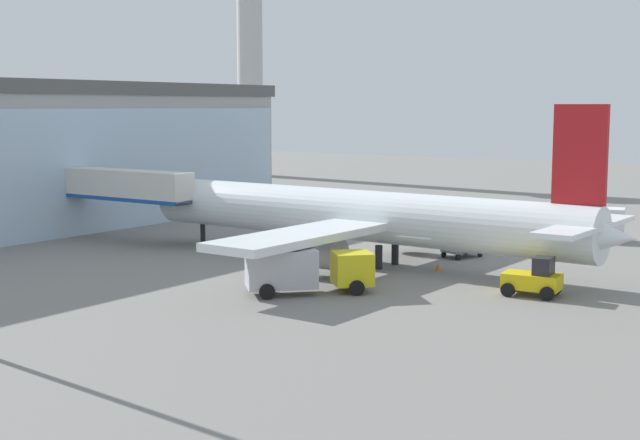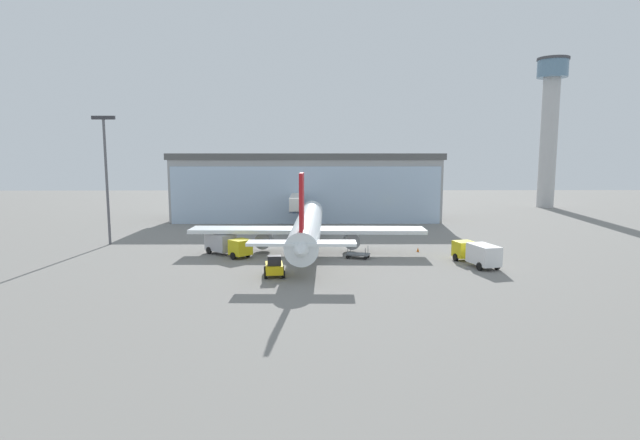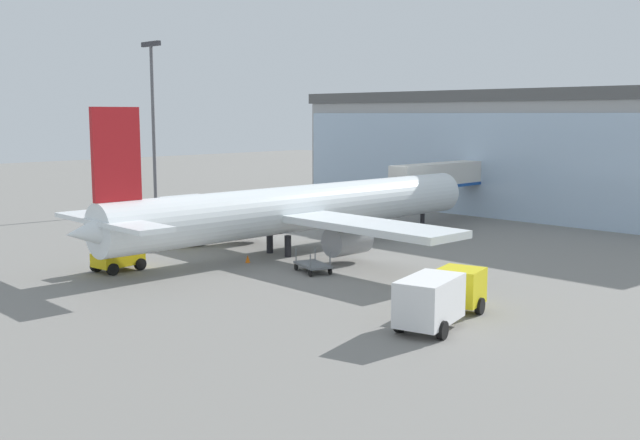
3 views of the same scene
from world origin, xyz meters
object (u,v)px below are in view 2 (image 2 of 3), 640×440
at_px(fuel_truck, 477,253).
at_px(safety_cone_nose, 312,258).
at_px(pushback_tug, 274,267).
at_px(control_tower, 550,119).
at_px(airplane, 308,227).
at_px(jet_bridge, 297,203).
at_px(apron_light_mast, 106,169).
at_px(baggage_cart, 358,254).
at_px(catering_truck, 227,244).
at_px(safety_cone_wingtip, 418,250).

xyz_separation_m(fuel_truck, safety_cone_nose, (-19.08, 3.26, -1.19)).
relative_size(pushback_tug, safety_cone_nose, 6.14).
bearing_deg(control_tower, airplane, -135.76).
height_order(jet_bridge, apron_light_mast, apron_light_mast).
xyz_separation_m(pushback_tug, safety_cone_nose, (3.97, 8.11, -0.70)).
bearing_deg(safety_cone_nose, pushback_tug, -116.07).
bearing_deg(baggage_cart, control_tower, -111.51).
bearing_deg(baggage_cart, apron_light_mast, 2.50).
distance_m(control_tower, baggage_cart, 82.14).
distance_m(control_tower, safety_cone_nose, 86.53).
bearing_deg(airplane, jet_bridge, 7.15).
height_order(catering_truck, safety_cone_wingtip, catering_truck).
distance_m(apron_light_mast, catering_truck, 21.81).
relative_size(fuel_truck, safety_cone_nose, 13.84).
xyz_separation_m(control_tower, safety_cone_wingtip, (-43.01, -56.51, -20.91)).
relative_size(jet_bridge, baggage_cart, 4.67).
distance_m(airplane, pushback_tug, 14.28).
distance_m(baggage_cart, pushback_tug, 13.23).
relative_size(catering_truck, pushback_tug, 2.00).
xyz_separation_m(apron_light_mast, safety_cone_nose, (28.97, -11.03, -10.51)).
bearing_deg(pushback_tug, safety_cone_nose, -32.38).
distance_m(pushback_tug, safety_cone_wingtip, 22.32).
bearing_deg(control_tower, pushback_tug, -131.16).
relative_size(jet_bridge, control_tower, 0.42).
bearing_deg(airplane, control_tower, -44.12).
bearing_deg(baggage_cart, fuel_truck, -178.71).
height_order(airplane, safety_cone_nose, airplane).
xyz_separation_m(airplane, catering_truck, (-10.34, -2.47, -1.82)).
bearing_deg(baggage_cart, pushback_tug, 62.00).
bearing_deg(safety_cone_wingtip, catering_truck, -175.34).
xyz_separation_m(catering_truck, baggage_cart, (16.57, -2.14, -0.97)).
xyz_separation_m(safety_cone_nose, safety_cone_wingtip, (14.00, 5.13, 0.00)).
height_order(fuel_truck, safety_cone_nose, fuel_truck).
distance_m(airplane, baggage_cart, 8.24).
height_order(catering_truck, fuel_truck, same).
relative_size(control_tower, baggage_cart, 11.23).
height_order(airplane, catering_truck, airplane).
xyz_separation_m(jet_bridge, airplane, (2.12, -21.96, -1.11)).
relative_size(airplane, catering_truck, 5.65).
bearing_deg(apron_light_mast, pushback_tug, -37.44).
relative_size(catering_truck, baggage_cart, 2.14).
bearing_deg(control_tower, jet_bridge, -150.26).
distance_m(jet_bridge, safety_cone_wingtip, 28.24).
distance_m(apron_light_mast, airplane, 29.87).
height_order(airplane, pushback_tug, airplane).
distance_m(safety_cone_nose, safety_cone_wingtip, 14.91).
bearing_deg(control_tower, fuel_truck, -120.30).
bearing_deg(jet_bridge, airplane, -174.66).
height_order(fuel_truck, safety_cone_wingtip, fuel_truck).
bearing_deg(fuel_truck, catering_truck, 64.33).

